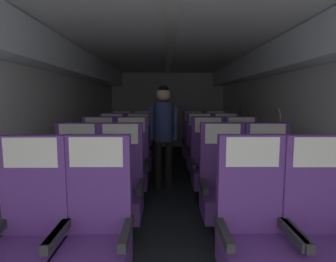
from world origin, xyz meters
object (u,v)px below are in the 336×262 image
object	(u,v)px
seat_b_left_window	(76,189)
seat_b_right_window	(223,189)
seat_c_left_window	(99,166)
seat_c_left_aisle	(131,166)
seat_d_left_window	(112,152)
seat_a_right_aisle	(322,237)
seat_b_right_aisle	(268,189)
seat_d_left_aisle	(139,152)
seat_d_right_window	(200,152)
seat_a_right_window	(254,236)
seat_b_left_aisle	(120,190)
seat_e_right_window	(194,143)
seat_d_right_aisle	(226,152)
flight_attendant	(163,126)
seat_c_right_aisle	(242,166)
seat_a_left_aisle	(95,237)
seat_c_right_window	(208,166)
seat_e_left_window	(122,143)
seat_e_right_aisle	(216,143)
seat_a_left_window	(29,238)
seat_e_left_aisle	(143,143)

from	to	relation	value
seat_b_left_window	seat_b_right_window	xyz separation A→B (m)	(1.47, -0.00, 0.00)
seat_c_left_window	seat_c_left_aisle	world-z (taller)	same
seat_d_left_window	seat_c_left_aisle	bearing A→B (deg)	-65.19
seat_a_right_aisle	seat_c_left_aisle	xyz separation A→B (m)	(-1.48, 1.89, 0.00)
seat_b_right_aisle	seat_d_left_aisle	world-z (taller)	same
seat_b_left_window	seat_c_left_aisle	xyz separation A→B (m)	(0.43, 0.93, 0.00)
seat_d_left_aisle	seat_d_right_window	distance (m)	1.03
seat_c_left_aisle	seat_d_left_window	world-z (taller)	same
seat_b_right_window	seat_a_right_aisle	bearing A→B (deg)	-65.21
seat_a_right_window	seat_b_right_aisle	xyz separation A→B (m)	(0.45, 0.93, 0.00)
seat_a_right_window	seat_b_left_aisle	world-z (taller)	same
seat_e_right_window	seat_d_right_aisle	bearing A→B (deg)	-63.97
seat_d_right_aisle	flight_attendant	size ratio (longest dim) A/B	0.72
seat_b_left_window	seat_c_right_aisle	size ratio (longest dim) A/B	1.00
seat_a_left_aisle	seat_c_right_window	bearing A→B (deg)	61.06
seat_e_left_window	seat_b_left_window	bearing A→B (deg)	-90.02
seat_d_right_window	seat_b_left_aisle	bearing A→B (deg)	-118.71
seat_c_right_window	seat_c_left_window	bearing A→B (deg)	179.69
seat_b_left_window	seat_e_right_aisle	size ratio (longest dim) A/B	1.00
seat_b_left_window	seat_d_left_window	xyz separation A→B (m)	(-0.01, 1.89, 0.00)
seat_b_left_aisle	seat_c_right_aisle	world-z (taller)	same
seat_a_left_window	flight_attendant	xyz separation A→B (m)	(0.86, 2.36, 0.49)
seat_d_left_aisle	seat_d_right_window	xyz separation A→B (m)	(1.03, 0.00, 0.00)
seat_c_right_window	seat_d_left_aisle	distance (m)	1.40
seat_d_right_aisle	flight_attendant	world-z (taller)	flight_attendant
seat_b_right_aisle	seat_c_right_aisle	distance (m)	0.96
seat_c_left_aisle	seat_e_left_window	xyz separation A→B (m)	(-0.43, 1.92, 0.00)
seat_e_right_aisle	seat_c_left_aisle	bearing A→B (deg)	-127.94
seat_a_left_aisle	seat_e_right_window	world-z (taller)	same
seat_a_left_window	seat_a_right_window	distance (m)	1.47
seat_b_right_aisle	seat_e_left_aisle	bearing A→B (deg)	117.42
seat_c_right_window	flight_attendant	world-z (taller)	flight_attendant
seat_e_right_window	seat_a_left_window	bearing A→B (deg)	-111.10
seat_a_left_window	seat_b_left_window	size ratio (longest dim) A/B	1.00
seat_d_left_window	seat_e_right_aisle	world-z (taller)	same
seat_b_right_aisle	seat_e_right_aisle	distance (m)	2.85
seat_a_left_aisle	seat_e_left_window	distance (m)	3.82
seat_c_left_window	seat_d_left_aisle	bearing A→B (deg)	64.68
seat_d_right_window	seat_d_right_aisle	bearing A→B (deg)	1.41
seat_b_right_window	seat_e_right_window	size ratio (longest dim) A/B	1.00
seat_b_left_aisle	seat_d_left_aisle	world-z (taller)	same
seat_a_right_window	seat_e_right_aisle	distance (m)	3.81
seat_c_left_window	flight_attendant	distance (m)	1.10
seat_b_left_aisle	seat_c_left_aisle	world-z (taller)	same
seat_d_left_window	seat_e_right_aisle	distance (m)	2.15
seat_a_right_aisle	seat_b_left_aisle	xyz separation A→B (m)	(-1.47, 0.95, 0.00)
seat_e_left_aisle	seat_e_right_window	xyz separation A→B (m)	(1.02, 0.00, 0.00)
seat_a_left_window	seat_b_right_aisle	distance (m)	2.13
seat_b_right_aisle	seat_c_left_window	world-z (taller)	same
seat_a_left_window	seat_d_right_aisle	xyz separation A→B (m)	(1.92, 2.85, 0.00)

